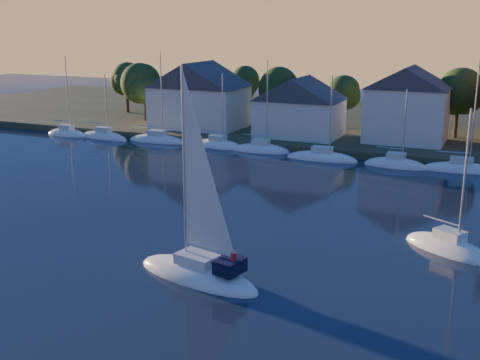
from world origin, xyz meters
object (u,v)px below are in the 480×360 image
Objects in this scene: hero_sailboat at (199,270)px; drifting_sailboat_right at (448,250)px; clubhouse_west at (199,94)px; clubhouse_east at (407,104)px; clubhouse_centre at (300,106)px.

hero_sailboat is 18.54m from drifting_sailboat_right.
clubhouse_west is at bearing 167.26° from drifting_sailboat_right.
clubhouse_east is 37.88m from drifting_sailboat_right.
clubhouse_west is 1.17× the size of drifting_sailboat_right.
clubhouse_east is 0.90× the size of drifting_sailboat_right.
clubhouse_west is 53.29m from hero_sailboat.
clubhouse_west is 52.96m from drifting_sailboat_right.
clubhouse_east is at bearing 8.13° from clubhouse_centre.
clubhouse_west is at bearing 176.42° from clubhouse_centre.
clubhouse_west reaches higher than clubhouse_centre.
clubhouse_centre is 1.10× the size of clubhouse_east.
drifting_sailboat_right is (23.05, -34.30, -5.04)m from clubhouse_centre.
clubhouse_east reaches higher than drifting_sailboat_right.
clubhouse_west is 0.92× the size of hero_sailboat.
clubhouse_east reaches higher than clubhouse_centre.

